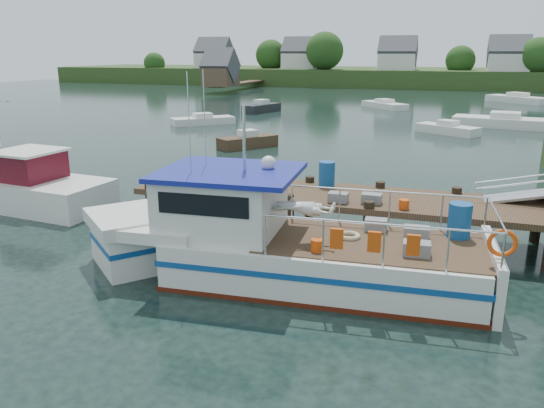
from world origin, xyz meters
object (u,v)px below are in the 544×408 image
(moored_far, at_px, (517,99))
(moored_e, at_px, (262,107))
(moored_c, at_px, (505,122))
(moored_b, at_px, (447,129))
(lobster_boat, at_px, (273,243))
(moored_a, at_px, (203,120))
(work_boat, at_px, (14,186))
(dock, at_px, (532,182))
(moored_rowboat, at_px, (248,141))
(moored_d, at_px, (384,105))

(moored_far, height_order, moored_e, moored_e)
(moored_c, bearing_deg, moored_b, -111.82)
(lobster_boat, bearing_deg, moored_a, 115.01)
(work_boat, xyz_separation_m, moored_b, (16.22, 25.11, -0.37))
(moored_far, bearing_deg, dock, -70.79)
(work_boat, relative_size, moored_b, 1.90)
(dock, xyz_separation_m, work_boat, (-18.72, -0.47, -1.49))
(work_boat, distance_m, moored_b, 29.89)
(lobster_boat, distance_m, moored_c, 34.80)
(moored_c, bearing_deg, lobster_boat, -85.55)
(moored_rowboat, relative_size, moored_d, 0.69)
(moored_e, bearing_deg, moored_rowboat, -64.62)
(lobster_boat, xyz_separation_m, moored_rowboat, (-7.87, 18.65, -0.58))
(moored_a, xyz_separation_m, moored_e, (1.55, 10.36, 0.11))
(lobster_boat, xyz_separation_m, moored_b, (4.13, 28.68, -0.61))
(dock, xyz_separation_m, moored_c, (1.81, 29.72, -1.78))
(moored_a, height_order, moored_b, moored_b)
(moored_rowboat, xyz_separation_m, moored_b, (12.00, 10.03, -0.04))
(lobster_boat, height_order, moored_d, lobster_boat)
(moored_e, bearing_deg, moored_b, -19.36)
(dock, xyz_separation_m, moored_a, (-22.00, 23.72, -1.89))
(moored_d, height_order, moored_e, moored_e)
(work_boat, distance_m, moored_d, 43.31)
(moored_c, height_order, moored_e, moored_e)
(moored_b, bearing_deg, moored_a, 179.72)
(dock, relative_size, moored_c, 2.04)
(moored_far, bearing_deg, moored_c, -73.25)
(moored_far, bearing_deg, moored_e, -118.58)
(dock, distance_m, moored_d, 42.80)
(moored_a, bearing_deg, moored_c, -9.11)
(moored_a, bearing_deg, moored_rowboat, -73.80)
(work_boat, xyz_separation_m, moored_a, (-3.28, 24.19, -0.40))
(moored_rowboat, xyz_separation_m, moored_c, (16.31, 15.11, 0.04))
(dock, relative_size, lobster_boat, 1.44)
(dock, xyz_separation_m, lobster_boat, (-6.64, -4.04, -1.25))
(moored_b, bearing_deg, moored_e, 149.27)
(moored_a, relative_size, moored_e, 1.03)
(moored_a, bearing_deg, moored_d, 31.33)
(lobster_boat, bearing_deg, moored_rowboat, 108.91)
(dock, height_order, moored_a, dock)
(moored_rowboat, xyz_separation_m, moored_far, (19.55, 38.54, 0.03))
(moored_far, xyz_separation_m, moored_e, (-25.50, -19.07, 0.02))
(lobster_boat, distance_m, moored_rowboat, 20.25)
(moored_d, bearing_deg, moored_rowboat, -113.54)
(lobster_boat, xyz_separation_m, moored_c, (8.44, 33.76, -0.53))
(moored_rowboat, bearing_deg, moored_b, 16.12)
(lobster_boat, bearing_deg, moored_far, 74.49)
(lobster_boat, bearing_deg, moored_c, 72.00)
(moored_a, xyz_separation_m, moored_b, (19.50, 0.92, 0.03))
(dock, bearing_deg, moored_e, 120.97)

